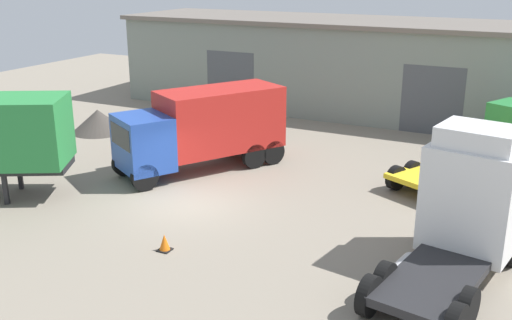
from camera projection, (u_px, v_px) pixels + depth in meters
name	position (u px, v px, depth m)	size (l,w,h in m)	color
ground_plane	(189.00, 205.00, 22.29)	(60.00, 60.00, 0.00)	gray
warehouse_building	(345.00, 65.00, 36.34)	(27.74, 7.60, 5.46)	gray
tractor_unit_white	(468.00, 204.00, 17.06)	(3.49, 6.45, 4.25)	silver
box_truck_blue	(204.00, 126.00, 25.63)	(5.75, 7.49, 3.47)	#2347A3
flatbed_truck_green	(502.00, 140.00, 25.91)	(5.88, 8.74, 2.69)	#28843D
gravel_pile	(98.00, 121.00, 31.87)	(2.86, 2.86, 1.21)	#423D38
traffic_cone	(165.00, 243.00, 18.64)	(0.40, 0.40, 0.55)	black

